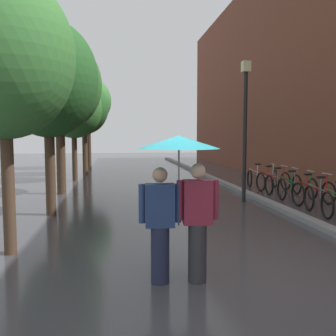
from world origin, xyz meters
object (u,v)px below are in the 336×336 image
at_px(parked_bicycle_3, 313,193).
at_px(parked_bicycle_4, 297,188).
at_px(street_tree_0, 3,56).
at_px(couple_under_umbrella, 179,185).
at_px(street_tree_3, 74,109).
at_px(parked_bicycle_2, 328,197).
at_px(street_tree_5, 88,101).
at_px(parked_bicycle_7, 262,178).
at_px(street_tree_4, 84,108).
at_px(street_tree_1, 48,79).
at_px(street_lamp_post, 245,121).
at_px(street_tree_2, 59,85).
at_px(parked_bicycle_5, 283,184).
at_px(parked_bicycle_6, 273,181).

bearing_deg(parked_bicycle_3, parked_bicycle_4, 91.91).
bearing_deg(street_tree_0, couple_under_umbrella, -30.89).
bearing_deg(street_tree_3, parked_bicycle_2, -46.03).
bearing_deg(parked_bicycle_4, street_tree_5, 120.72).
relative_size(parked_bicycle_7, couple_under_umbrella, 0.56).
distance_m(street_tree_4, couple_under_umbrella, 15.30).
bearing_deg(parked_bicycle_2, street_tree_3, 133.97).
bearing_deg(parked_bicycle_7, street_tree_5, 128.04).
bearing_deg(street_tree_1, street_tree_5, 89.99).
xyz_separation_m(street_tree_3, street_lamp_post, (5.80, -6.31, -0.76)).
xyz_separation_m(street_tree_2, parked_bicycle_5, (7.72, -1.22, -3.44)).
xyz_separation_m(parked_bicycle_4, parked_bicycle_5, (0.03, 1.08, 0.00)).
bearing_deg(parked_bicycle_4, parked_bicycle_3, -88.09).
bearing_deg(street_tree_1, street_tree_3, 91.54).
relative_size(street_tree_4, parked_bicycle_4, 4.45).
xyz_separation_m(street_tree_0, street_tree_4, (0.18, 13.32, 0.15)).
bearing_deg(street_tree_4, parked_bicycle_7, -38.62).
height_order(parked_bicycle_3, couple_under_umbrella, couple_under_umbrella).
bearing_deg(parked_bicycle_7, street_lamp_post, -121.17).
relative_size(street_tree_5, couple_under_umbrella, 2.78).
relative_size(street_tree_0, street_tree_5, 0.84).
bearing_deg(street_tree_4, street_tree_0, -90.77).
distance_m(parked_bicycle_3, parked_bicycle_5, 2.02).
bearing_deg(street_tree_1, parked_bicycle_5, 17.12).
relative_size(parked_bicycle_4, parked_bicycle_5, 1.01).
bearing_deg(street_tree_0, street_tree_2, 90.80).
bearing_deg(street_tree_1, street_tree_4, 89.82).
relative_size(street_tree_3, parked_bicycle_7, 3.97).
height_order(parked_bicycle_5, couple_under_umbrella, couple_under_umbrella).
relative_size(parked_bicycle_3, parked_bicycle_7, 0.98).
bearing_deg(street_tree_2, parked_bicycle_5, -8.97).
bearing_deg(parked_bicycle_2, street_tree_5, 117.46).
xyz_separation_m(street_tree_2, parked_bicycle_3, (7.72, -3.23, -3.44)).
height_order(street_tree_1, street_tree_4, street_tree_1).
height_order(street_tree_3, street_tree_5, street_tree_5).
bearing_deg(street_lamp_post, parked_bicycle_6, 48.18).
xyz_separation_m(parked_bicycle_3, street_lamp_post, (-1.87, 0.77, 2.14)).
bearing_deg(street_lamp_post, parked_bicycle_3, -22.29).
bearing_deg(parked_bicycle_2, parked_bicycle_6, 88.65).
xyz_separation_m(street_tree_1, street_lamp_post, (5.60, 1.05, -0.97)).
relative_size(street_tree_0, street_tree_2, 0.88).
xyz_separation_m(street_tree_3, parked_bicycle_5, (7.67, -5.06, -2.89)).
height_order(street_tree_1, parked_bicycle_4, street_tree_1).
xyz_separation_m(street_tree_2, parked_bicycle_6, (7.75, -0.33, -3.44)).
height_order(street_tree_3, parked_bicycle_5, street_tree_3).
xyz_separation_m(parked_bicycle_4, parked_bicycle_6, (0.07, 1.97, 0.00)).
bearing_deg(street_tree_5, street_lamp_post, -66.19).
distance_m(street_tree_4, parked_bicycle_3, 12.74).
bearing_deg(parked_bicycle_3, parked_bicycle_7, 89.81).
bearing_deg(parked_bicycle_7, parked_bicycle_5, -90.44).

